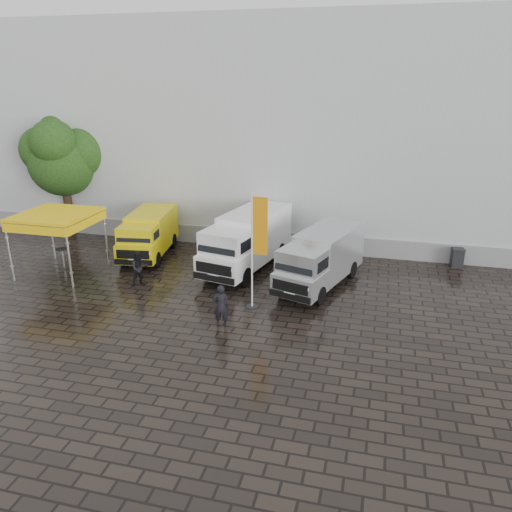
{
  "coord_description": "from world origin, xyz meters",
  "views": [
    {
      "loc": [
        4.52,
        -17.53,
        8.95
      ],
      "look_at": [
        -0.55,
        2.2,
        1.61
      ],
      "focal_mm": 35.0,
      "sensor_mm": 36.0,
      "label": 1
    }
  ],
  "objects_px": {
    "van_white": "(247,242)",
    "cocktail_table": "(63,258)",
    "person_front": "(221,306)",
    "flagpole": "(256,245)",
    "wheelie_bin": "(457,257)",
    "person_tent": "(139,268)",
    "canopy_tent": "(55,217)",
    "van_yellow": "(149,236)",
    "van_silver": "(321,260)"
  },
  "relations": [
    {
      "from": "flagpole",
      "to": "wheelie_bin",
      "type": "bearing_deg",
      "value": 39.58
    },
    {
      "from": "flagpole",
      "to": "person_front",
      "type": "distance_m",
      "value": 2.8
    },
    {
      "from": "van_silver",
      "to": "flagpole",
      "type": "height_order",
      "value": "flagpole"
    },
    {
      "from": "canopy_tent",
      "to": "flagpole",
      "type": "height_order",
      "value": "flagpole"
    },
    {
      "from": "van_silver",
      "to": "person_tent",
      "type": "height_order",
      "value": "van_silver"
    },
    {
      "from": "van_silver",
      "to": "person_tent",
      "type": "distance_m",
      "value": 8.16
    },
    {
      "from": "van_white",
      "to": "van_silver",
      "type": "xyz_separation_m",
      "value": [
        3.78,
        -1.28,
        -0.13
      ]
    },
    {
      "from": "person_tent",
      "to": "canopy_tent",
      "type": "bearing_deg",
      "value": 131.46
    },
    {
      "from": "canopy_tent",
      "to": "person_front",
      "type": "xyz_separation_m",
      "value": [
        9.22,
        -3.39,
        -1.92
      ]
    },
    {
      "from": "flagpole",
      "to": "person_front",
      "type": "bearing_deg",
      "value": -115.06
    },
    {
      "from": "van_white",
      "to": "wheelie_bin",
      "type": "height_order",
      "value": "van_white"
    },
    {
      "from": "van_silver",
      "to": "cocktail_table",
      "type": "distance_m",
      "value": 12.65
    },
    {
      "from": "cocktail_table",
      "to": "flagpole",
      "type": "bearing_deg",
      "value": -10.99
    },
    {
      "from": "van_yellow",
      "to": "canopy_tent",
      "type": "relative_size",
      "value": 1.49
    },
    {
      "from": "van_yellow",
      "to": "van_silver",
      "type": "bearing_deg",
      "value": -18.84
    },
    {
      "from": "van_yellow",
      "to": "van_white",
      "type": "relative_size",
      "value": 0.78
    },
    {
      "from": "van_yellow",
      "to": "van_white",
      "type": "xyz_separation_m",
      "value": [
        5.44,
        -0.44,
        0.22
      ]
    },
    {
      "from": "person_tent",
      "to": "wheelie_bin",
      "type": "bearing_deg",
      "value": -18.79
    },
    {
      "from": "van_white",
      "to": "person_front",
      "type": "height_order",
      "value": "van_white"
    },
    {
      "from": "van_white",
      "to": "person_tent",
      "type": "relative_size",
      "value": 3.84
    },
    {
      "from": "van_silver",
      "to": "canopy_tent",
      "type": "bearing_deg",
      "value": -155.78
    },
    {
      "from": "cocktail_table",
      "to": "person_tent",
      "type": "bearing_deg",
      "value": -12.49
    },
    {
      "from": "van_yellow",
      "to": "wheelie_bin",
      "type": "xyz_separation_m",
      "value": [
        15.53,
        2.39,
        -0.66
      ]
    },
    {
      "from": "canopy_tent",
      "to": "person_front",
      "type": "relative_size",
      "value": 1.96
    },
    {
      "from": "person_front",
      "to": "van_white",
      "type": "bearing_deg",
      "value": -94.78
    },
    {
      "from": "canopy_tent",
      "to": "flagpole",
      "type": "xyz_separation_m",
      "value": [
        10.11,
        -1.49,
        -0.06
      ]
    },
    {
      "from": "canopy_tent",
      "to": "cocktail_table",
      "type": "height_order",
      "value": "canopy_tent"
    },
    {
      "from": "van_silver",
      "to": "flagpole",
      "type": "relative_size",
      "value": 1.17
    },
    {
      "from": "canopy_tent",
      "to": "person_tent",
      "type": "xyz_separation_m",
      "value": [
        4.41,
        -0.51,
        -1.94
      ]
    },
    {
      "from": "van_silver",
      "to": "person_front",
      "type": "distance_m",
      "value": 5.76
    },
    {
      "from": "van_yellow",
      "to": "cocktail_table",
      "type": "bearing_deg",
      "value": -150.19
    },
    {
      "from": "van_white",
      "to": "wheelie_bin",
      "type": "xyz_separation_m",
      "value": [
        10.09,
        2.83,
        -0.88
      ]
    },
    {
      "from": "van_yellow",
      "to": "flagpole",
      "type": "bearing_deg",
      "value": -41.85
    },
    {
      "from": "cocktail_table",
      "to": "van_silver",
      "type": "bearing_deg",
      "value": 4.16
    },
    {
      "from": "flagpole",
      "to": "person_front",
      "type": "xyz_separation_m",
      "value": [
        -0.89,
        -1.9,
        -1.85
      ]
    },
    {
      "from": "canopy_tent",
      "to": "person_tent",
      "type": "bearing_deg",
      "value": -6.65
    },
    {
      "from": "van_white",
      "to": "flagpole",
      "type": "height_order",
      "value": "flagpole"
    },
    {
      "from": "wheelie_bin",
      "to": "person_front",
      "type": "distance_m",
      "value": 12.99
    },
    {
      "from": "van_white",
      "to": "person_front",
      "type": "distance_m",
      "value": 6.17
    },
    {
      "from": "van_white",
      "to": "cocktail_table",
      "type": "distance_m",
      "value": 9.12
    },
    {
      "from": "canopy_tent",
      "to": "van_yellow",
      "type": "bearing_deg",
      "value": 45.57
    },
    {
      "from": "person_front",
      "to": "person_tent",
      "type": "distance_m",
      "value": 5.61
    },
    {
      "from": "cocktail_table",
      "to": "person_front",
      "type": "bearing_deg",
      "value": -22.43
    },
    {
      "from": "person_front",
      "to": "van_silver",
      "type": "bearing_deg",
      "value": -133.82
    },
    {
      "from": "cocktail_table",
      "to": "person_front",
      "type": "relative_size",
      "value": 0.59
    },
    {
      "from": "van_white",
      "to": "cocktail_table",
      "type": "height_order",
      "value": "van_white"
    },
    {
      "from": "van_silver",
      "to": "person_tent",
      "type": "xyz_separation_m",
      "value": [
        -7.92,
        -1.95,
        -0.41
      ]
    },
    {
      "from": "canopy_tent",
      "to": "wheelie_bin",
      "type": "xyz_separation_m",
      "value": [
        18.63,
        5.55,
        -2.28
      ]
    },
    {
      "from": "flagpole",
      "to": "wheelie_bin",
      "type": "relative_size",
      "value": 5.06
    },
    {
      "from": "flagpole",
      "to": "cocktail_table",
      "type": "distance_m",
      "value": 10.8
    }
  ]
}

